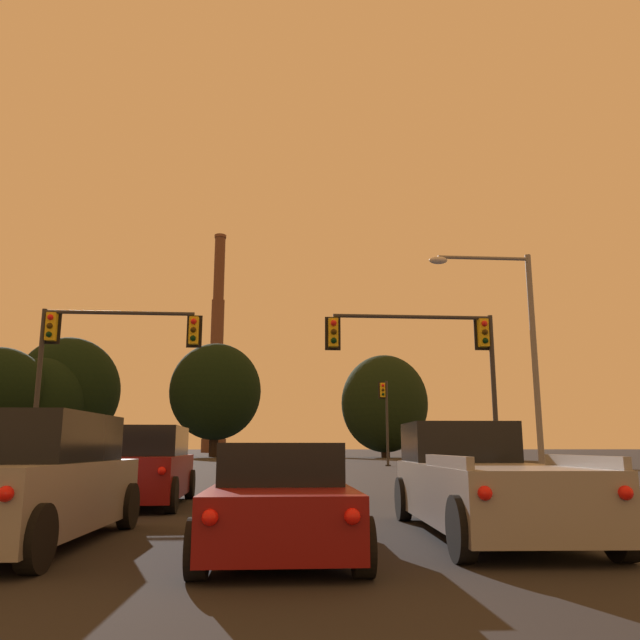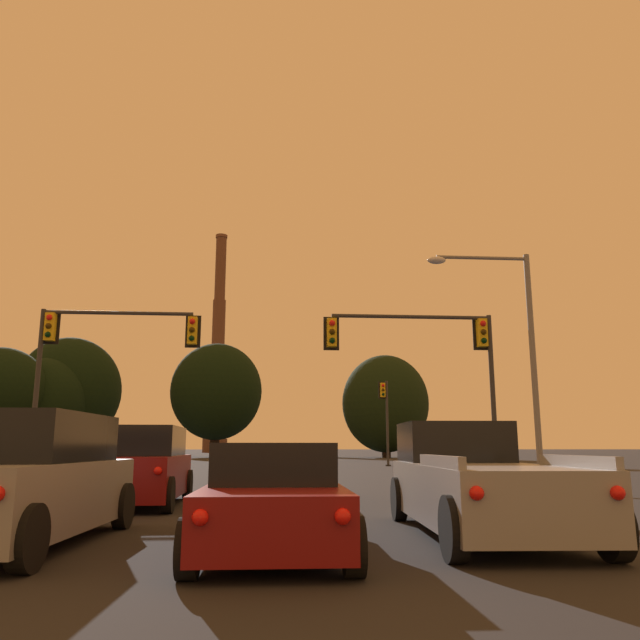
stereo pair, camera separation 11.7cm
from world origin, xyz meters
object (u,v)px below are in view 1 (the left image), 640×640
at_px(street_lamp, 516,339).
at_px(pickup_truck_right_lane_second, 481,483).
at_px(smokestack, 216,364).
at_px(sedan_center_lane_front, 280,474).
at_px(sedan_center_lane_second, 280,499).
at_px(traffic_light_overhead_left, 94,349).
at_px(suv_left_lane_front, 143,467).
at_px(traffic_light_far_right, 385,410).
at_px(traffic_light_overhead_right, 437,352).
at_px(suv_left_lane_second, 29,481).

bearing_deg(street_lamp, pickup_truck_right_lane_second, -115.78).
bearing_deg(smokestack, sedan_center_lane_front, -84.27).
bearing_deg(sedan_center_lane_front, street_lamp, 26.07).
xyz_separation_m(sedan_center_lane_second, traffic_light_overhead_left, (-6.70, 14.52, 4.26)).
xyz_separation_m(suv_left_lane_front, traffic_light_far_right, (11.37, 29.44, 3.09)).
bearing_deg(sedan_center_lane_front, traffic_light_overhead_right, 45.93).
relative_size(suv_left_lane_second, suv_left_lane_front, 1.01).
bearing_deg(pickup_truck_right_lane_second, street_lamp, 67.07).
xyz_separation_m(sedan_center_lane_front, pickup_truck_right_lane_second, (3.16, -6.46, 0.14)).
height_order(suv_left_lane_second, smokestack, smokestack).
distance_m(sedan_center_lane_front, traffic_light_overhead_left, 10.53).
relative_size(suv_left_lane_front, traffic_light_far_right, 0.81).
relative_size(suv_left_lane_front, traffic_light_overhead_left, 0.77).
bearing_deg(suv_left_lane_front, smokestack, 92.86).
bearing_deg(traffic_light_far_right, smokestack, 101.88).
height_order(suv_left_lane_front, traffic_light_far_right, traffic_light_far_right).
bearing_deg(suv_left_lane_second, sedan_center_lane_front, 65.23).
bearing_deg(street_lamp, suv_left_lane_front, -157.95).
xyz_separation_m(pickup_truck_right_lane_second, sedan_center_lane_second, (-3.28, -1.27, -0.14)).
distance_m(sedan_center_lane_second, street_lamp, 14.58).
distance_m(traffic_light_overhead_left, smokestack, 122.19).
height_order(sedan_center_lane_second, suv_left_lane_front, suv_left_lane_front).
relative_size(pickup_truck_right_lane_second, traffic_light_overhead_left, 0.87).
height_order(sedan_center_lane_second, traffic_light_far_right, traffic_light_far_right).
bearing_deg(traffic_light_overhead_left, sedan_center_lane_front, -44.90).
bearing_deg(suv_left_lane_second, traffic_light_far_right, 74.16).
distance_m(sedan_center_lane_front, traffic_light_overhead_right, 9.09).
bearing_deg(street_lamp, traffic_light_overhead_right, 136.98).
bearing_deg(sedan_center_lane_second, pickup_truck_right_lane_second, 21.78).
relative_size(suv_left_lane_second, traffic_light_overhead_right, 0.78).
height_order(traffic_light_overhead_left, traffic_light_overhead_right, traffic_light_overhead_left).
bearing_deg(smokestack, traffic_light_overhead_right, -81.32).
bearing_deg(pickup_truck_right_lane_second, traffic_light_far_right, 84.84).
bearing_deg(suv_left_lane_front, pickup_truck_right_lane_second, -41.57).
height_order(suv_left_lane_second, traffic_light_overhead_right, traffic_light_overhead_right).
bearing_deg(traffic_light_far_right, sedan_center_lane_second, -102.76).
height_order(suv_left_lane_second, suv_left_lane_front, same).
height_order(sedan_center_lane_front, sedan_center_lane_second, same).
relative_size(traffic_light_far_right, smokestack, 0.12).
distance_m(sedan_center_lane_second, suv_left_lane_front, 7.45).
height_order(pickup_truck_right_lane_second, traffic_light_overhead_left, traffic_light_overhead_left).
height_order(sedan_center_lane_second, traffic_light_overhead_left, traffic_light_overhead_left).
bearing_deg(sedan_center_lane_second, traffic_light_overhead_right, 66.65).
relative_size(sedan_center_lane_front, pickup_truck_right_lane_second, 0.85).
distance_m(suv_left_lane_front, smokestack, 130.66).
distance_m(suv_left_lane_second, pickup_truck_right_lane_second, 6.91).
bearing_deg(suv_left_lane_second, traffic_light_overhead_right, 55.83).
distance_m(sedan_center_lane_front, sedan_center_lane_second, 7.72).
bearing_deg(traffic_light_far_right, suv_left_lane_front, -111.12).
bearing_deg(smokestack, traffic_light_overhead_left, -87.15).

